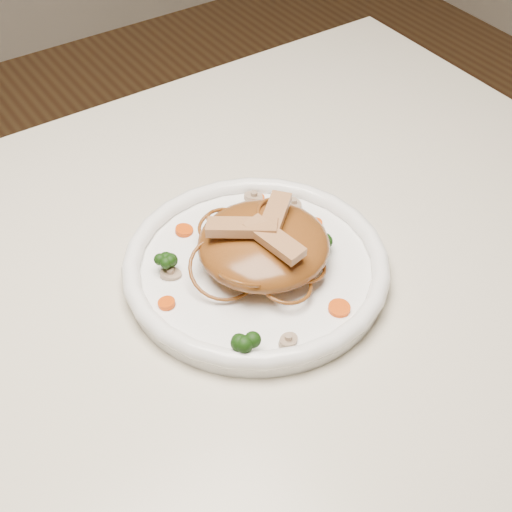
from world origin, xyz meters
TOP-DOWN VIEW (x-y plane):
  - table at (0.00, 0.00)m, footprint 1.20×0.80m
  - plate at (0.10, -0.01)m, footprint 0.31×0.31m
  - noodle_mound at (0.11, -0.01)m, footprint 0.14×0.14m
  - chicken_a at (0.13, -0.00)m, footprint 0.06×0.06m
  - chicken_b at (0.09, 0.00)m, footprint 0.07×0.06m
  - chicken_c at (0.10, -0.03)m, footprint 0.04×0.07m
  - broccoli_0 at (0.16, 0.05)m, footprint 0.03×0.03m
  - broccoli_1 at (0.01, 0.04)m, footprint 0.03×0.03m
  - broccoli_2 at (0.02, -0.10)m, footprint 0.03×0.03m
  - broccoli_3 at (0.17, -0.03)m, footprint 0.03×0.03m
  - carrot_0 at (0.16, 0.08)m, footprint 0.02×0.02m
  - carrot_1 at (-0.01, -0.00)m, footprint 0.02×0.02m
  - carrot_2 at (0.19, 0.01)m, footprint 0.02×0.02m
  - carrot_3 at (0.06, 0.08)m, footprint 0.02×0.02m
  - carrot_4 at (0.13, -0.11)m, footprint 0.02×0.02m
  - mushroom_0 at (0.06, -0.11)m, footprint 0.03×0.03m
  - mushroom_1 at (0.19, 0.05)m, footprint 0.04×0.04m
  - mushroom_2 at (0.02, 0.03)m, footprint 0.03×0.03m
  - mushroom_3 at (0.16, 0.09)m, footprint 0.03×0.03m

SIDE VIEW (x-z plane):
  - table at x=0.00m, z-range 0.28..1.03m
  - plate at x=0.10m, z-range 0.75..0.77m
  - carrot_0 at x=0.16m, z-range 0.77..0.77m
  - carrot_1 at x=-0.01m, z-range 0.77..0.77m
  - carrot_2 at x=0.19m, z-range 0.77..0.77m
  - carrot_3 at x=0.06m, z-range 0.77..0.77m
  - carrot_4 at x=0.13m, z-range 0.77..0.77m
  - mushroom_0 at x=0.06m, z-range 0.77..0.77m
  - mushroom_1 at x=0.19m, z-range 0.77..0.77m
  - mushroom_2 at x=0.02m, z-range 0.77..0.77m
  - mushroom_3 at x=0.16m, z-range 0.77..0.77m
  - broccoli_2 at x=0.02m, z-range 0.77..0.79m
  - broccoli_3 at x=0.17m, z-range 0.77..0.79m
  - broccoli_0 at x=0.16m, z-range 0.77..0.80m
  - broccoli_1 at x=0.01m, z-range 0.77..0.80m
  - noodle_mound at x=0.11m, z-range 0.77..0.81m
  - chicken_a at x=0.13m, z-range 0.82..0.82m
  - chicken_c at x=0.10m, z-range 0.82..0.83m
  - chicken_b at x=0.09m, z-range 0.82..0.83m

